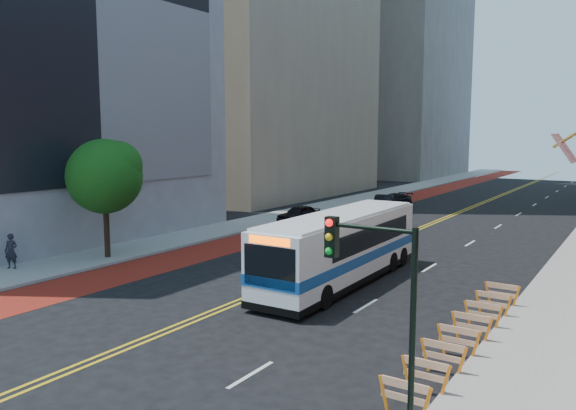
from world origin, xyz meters
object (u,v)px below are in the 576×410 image
at_px(transit_bus, 342,247).
at_px(car_c, 394,200).
at_px(traffic_signal, 375,288).
at_px(pedestrian, 11,251).
at_px(car_b, 384,203).
at_px(car_a, 299,214).
at_px(street_tree, 106,173).

relative_size(transit_bus, car_c, 2.72).
height_order(traffic_signal, pedestrian, traffic_signal).
bearing_deg(traffic_signal, car_c, 111.63).
bearing_deg(car_b, pedestrian, -116.39).
relative_size(car_c, pedestrian, 2.48).
xyz_separation_m(traffic_signal, car_a, (-18.71, 27.02, -3.03)).
distance_m(car_b, car_c, 3.34).
distance_m(traffic_signal, transit_bus, 14.34).
xyz_separation_m(car_b, pedestrian, (-7.14, -31.75, 0.32)).
relative_size(street_tree, car_c, 1.47).
distance_m(transit_bus, car_a, 18.77).
distance_m(traffic_signal, car_a, 33.01).
distance_m(car_a, pedestrian, 22.42).
relative_size(traffic_signal, car_a, 1.26).
bearing_deg(car_b, street_tree, -114.47).
xyz_separation_m(street_tree, pedestrian, (-1.99, -4.61, -3.84)).
relative_size(street_tree, traffic_signal, 1.32).
distance_m(traffic_signal, car_c, 43.16).
bearing_deg(car_b, traffic_signal, -80.82).
relative_size(traffic_signal, car_c, 1.11).
xyz_separation_m(car_a, car_b, (3.21, 9.68, 0.06)).
relative_size(traffic_signal, car_b, 1.11).
bearing_deg(car_a, transit_bus, -39.84).
distance_m(street_tree, car_c, 31.13).
xyz_separation_m(car_b, car_c, (-0.36, 3.32, -0.09)).
bearing_deg(transit_bus, pedestrian, -155.71).
height_order(car_c, pedestrian, pedestrian).
distance_m(transit_bus, car_c, 29.10).
bearing_deg(car_c, car_b, -72.23).
distance_m(car_a, car_b, 10.20).
relative_size(car_a, car_c, 0.89).
height_order(street_tree, pedestrian, street_tree).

